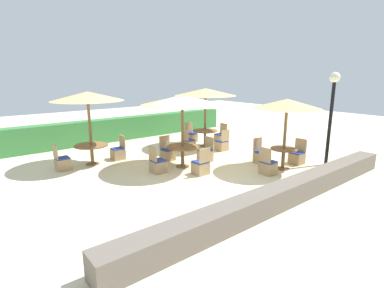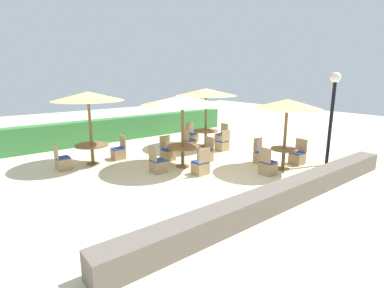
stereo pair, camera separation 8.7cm
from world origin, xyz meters
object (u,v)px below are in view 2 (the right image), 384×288
object	(u,v)px
patio_chair_front_right_east	(297,157)
patio_chair_back_right_north	(192,137)
patio_chair_front_right_west	(268,167)
lamp_post	(333,100)
patio_chair_center_south	(201,167)
patio_chair_center_east	(206,155)
patio_chair_back_right_south	(222,145)
patio_chair_back_right_east	(221,138)
round_table_back_left	(92,148)
round_table_front_right	(284,154)
round_table_back_right	(206,133)
parasol_center	(182,100)
patio_chair_center_west	(158,165)
patio_chair_back_left_west	(63,162)
patio_chair_back_right_west	(189,144)
parasol_front_right	(287,104)
parasol_back_right	(206,92)
patio_chair_front_right_north	(261,156)
parasol_back_left	(88,97)
patio_chair_center_north	(168,153)
round_table_center	(183,150)
patio_chair_back_left_east	(119,153)

from	to	relation	value
patio_chair_front_right_east	patio_chair_back_right_north	size ratio (longest dim) A/B	1.00
patio_chair_front_right_west	patio_chair_back_right_north	xyz separation A→B (m)	(1.04, 5.38, 0.00)
lamp_post	patio_chair_center_south	world-z (taller)	lamp_post
patio_chair_center_south	patio_chair_center_east	bearing A→B (deg)	42.88
patio_chair_back_right_south	patio_chair_back_right_east	xyz separation A→B (m)	(0.99, 1.10, 0.00)
round_table_back_left	round_table_front_right	xyz separation A→B (m)	(5.01, -4.70, -0.05)
round_table_back_right	patio_chair_back_right_north	distance (m)	1.14
parasol_center	round_table_back_left	xyz separation A→B (m)	(-2.42, 2.31, -1.77)
patio_chair_center_west	patio_chair_front_right_west	distance (m)	3.67
patio_chair_back_left_west	round_table_front_right	bearing A→B (deg)	52.16
patio_chair_center_south	round_table_back_left	bearing A→B (deg)	125.50
patio_chair_back_right_west	round_table_front_right	bearing A→B (deg)	11.92
patio_chair_center_east	patio_chair_back_right_east	xyz separation A→B (m)	(2.64, 1.90, 0.00)
parasol_center	round_table_front_right	xyz separation A→B (m)	(2.60, -2.38, -1.82)
parasol_front_right	parasol_back_right	world-z (taller)	parasol_back_right
lamp_post	patio_chair_back_right_north	distance (m)	6.58
patio_chair_front_right_north	patio_chair_back_right_north	size ratio (longest dim) A/B	1.00
parasol_back_left	patio_chair_back_right_west	distance (m)	4.70
parasol_center	patio_chair_back_right_east	world-z (taller)	parasol_center
round_table_front_right	patio_chair_center_north	bearing A→B (deg)	126.49
patio_chair_center_north	parasol_back_right	bearing A→B (deg)	-162.51
patio_chair_front_right_west	patio_chair_back_right_south	xyz separation A→B (m)	(1.02, 3.22, 0.00)
patio_chair_front_right_west	parasol_back_right	distance (m)	4.92
parasol_front_right	round_table_front_right	size ratio (longest dim) A/B	2.69
patio_chair_front_right_north	round_table_back_right	xyz separation A→B (m)	(0.12, 3.32, 0.33)
round_table_center	parasol_back_right	world-z (taller)	parasol_back_right
patio_chair_front_right_east	parasol_back_left	bearing A→B (deg)	51.89
parasol_center	parasol_back_left	size ratio (longest dim) A/B	1.08
parasol_back_left	patio_chair_back_left_west	world-z (taller)	parasol_back_left
patio_chair_center_north	round_table_back_left	distance (m)	2.80
parasol_front_right	patio_chair_front_right_east	distance (m)	2.21
round_table_center	parasol_back_right	size ratio (longest dim) A/B	0.42
patio_chair_back_left_west	patio_chair_back_right_west	bearing A→B (deg)	84.76
parasol_front_right	patio_chair_front_right_east	world-z (taller)	parasol_front_right
parasol_center	round_table_back_left	distance (m)	3.78
patio_chair_center_west	lamp_post	bearing A→B (deg)	59.84
lamp_post	patio_chair_back_left_west	bearing A→B (deg)	145.05
patio_chair_back_left_east	round_table_front_right	xyz separation A→B (m)	(3.97, -4.73, 0.29)
round_table_back_left	patio_chair_back_left_west	world-z (taller)	patio_chair_back_left_west
round_table_center	patio_chair_front_right_east	bearing A→B (deg)	-33.67
patio_chair_center_west	patio_chair_back_right_east	distance (m)	5.14
round_table_front_right	patio_chair_back_right_west	distance (m)	4.34
patio_chair_center_west	patio_chair_back_right_south	xyz separation A→B (m)	(3.78, 0.80, 0.00)
patio_chair_center_north	patio_chair_back_left_east	distance (m)	1.93
parasol_back_left	round_table_back_left	world-z (taller)	parasol_back_left
patio_chair_front_right_west	round_table_back_right	distance (m)	4.42
patio_chair_center_west	round_table_back_left	xyz separation A→B (m)	(-1.37, 2.31, 0.34)
patio_chair_front_right_west	patio_chair_back_right_north	world-z (taller)	same
round_table_back_right	patio_chair_center_east	bearing A→B (deg)	-130.68
round_table_back_left	patio_chair_back_right_west	size ratio (longest dim) A/B	1.28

